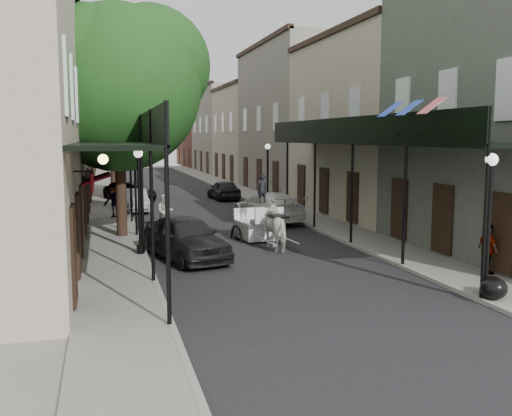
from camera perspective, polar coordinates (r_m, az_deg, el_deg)
ground at (r=15.80m, az=5.23°, el=-8.45°), size 140.00×140.00×0.00m
road at (r=34.92m, az=-6.24°, el=0.13°), size 8.00×90.00×0.01m
sidewalk_left at (r=34.51m, az=-14.47°, el=-0.05°), size 2.20×90.00×0.12m
sidewalk_right at (r=36.02m, az=1.64°, el=0.47°), size 2.20×90.00×0.12m
building_row_left at (r=44.39m, az=-19.55°, el=8.03°), size 5.00×80.00×10.50m
building_row_right at (r=46.41m, az=2.37°, el=8.38°), size 5.00×80.00×10.50m
gallery_left at (r=21.24m, az=-13.76°, el=6.43°), size 2.20×18.05×4.88m
gallery_right at (r=23.52m, az=10.42°, el=6.57°), size 2.20×18.05×4.88m
tree_near at (r=24.56m, az=-12.72°, el=12.22°), size 7.31×6.80×9.63m
tree_far at (r=38.48m, az=-13.69°, el=9.32°), size 6.45×6.00×8.61m
lamppost_right_near at (r=15.62m, az=22.23°, el=-1.45°), size 0.32×0.32×3.71m
lamppost_left at (r=20.41m, az=-11.59°, el=0.84°), size 0.32×0.32×3.71m
lamppost_right_far at (r=33.67m, az=1.17°, el=3.41°), size 0.32×0.32×3.71m
horse at (r=21.50m, az=2.28°, el=-1.99°), size 1.12×2.05×1.66m
carriage at (r=23.82m, az=-0.26°, el=-0.49°), size 1.88×2.59×2.77m
pedestrian_walking at (r=26.84m, az=-9.11°, el=-0.33°), size 0.79×0.63×1.58m
pedestrian_sidewalk_left at (r=30.25m, az=-14.00°, el=0.81°), size 1.34×1.13×1.80m
pedestrian_sidewalk_right at (r=18.53m, az=22.18°, el=-3.83°), size 0.43×0.92×1.53m
car_left_near at (r=19.90m, az=-7.02°, el=-2.95°), size 2.93×4.84×1.54m
car_left_mid at (r=33.18m, az=-12.05°, el=0.74°), size 1.54×3.91×1.27m
car_left_far at (r=38.46m, az=-12.49°, el=1.60°), size 3.67×5.09×1.29m
car_right_near at (r=28.48m, az=1.15°, el=0.10°), size 2.93×5.46×1.50m
car_right_far at (r=38.75m, az=-3.26°, el=1.83°), size 1.81×4.00×1.33m
trash_bags at (r=16.04m, az=22.62°, el=-7.31°), size 0.93×1.08×0.58m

